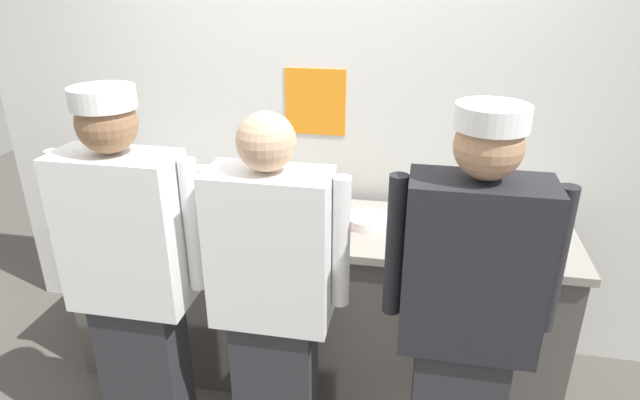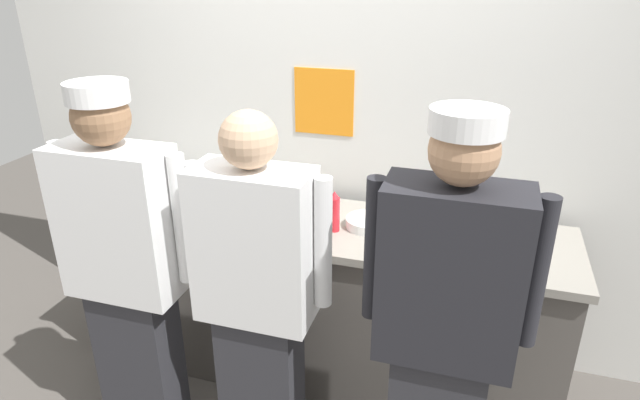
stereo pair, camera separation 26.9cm
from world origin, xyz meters
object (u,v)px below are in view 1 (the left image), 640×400
at_px(plate_stack_front, 368,220).
at_px(mixing_bowl_steel, 483,228).
at_px(chef_center, 273,301).
at_px(chef_far_right, 466,320).
at_px(sheet_tray, 161,206).
at_px(squeeze_bottle_secondary, 336,211).
at_px(squeeze_bottle_primary, 236,205).
at_px(deli_cup, 424,233).
at_px(ramekin_yellow_sauce, 290,213).
at_px(chef_near_left, 132,280).
at_px(ramekin_red_sauce, 276,224).

distance_m(plate_stack_front, mixing_bowl_steel, 0.55).
relative_size(chef_center, plate_stack_front, 7.72).
xyz_separation_m(chef_far_right, sheet_tray, (-1.56, 0.72, 0.01)).
distance_m(chef_center, squeeze_bottle_secondary, 0.63).
height_order(squeeze_bottle_primary, deli_cup, squeeze_bottle_primary).
bearing_deg(squeeze_bottle_secondary, ramekin_yellow_sauce, 159.15).
bearing_deg(deli_cup, chef_far_right, -74.03).
distance_m(chef_near_left, sheet_tray, 0.73).
bearing_deg(sheet_tray, mixing_bowl_steel, -1.56).
height_order(squeeze_bottle_secondary, ramekin_red_sauce, squeeze_bottle_secondary).
bearing_deg(sheet_tray, squeeze_bottle_primary, -7.68).
relative_size(chef_near_left, squeeze_bottle_primary, 9.84).
distance_m(squeeze_bottle_secondary, deli_cup, 0.43).
distance_m(chef_far_right, squeeze_bottle_secondary, 0.88).
bearing_deg(squeeze_bottle_secondary, chef_center, -105.14).
distance_m(squeeze_bottle_secondary, ramekin_red_sauce, 0.30).
distance_m(chef_far_right, mixing_bowl_steel, 0.68).
distance_m(plate_stack_front, ramekin_red_sauce, 0.46).
relative_size(chef_far_right, deli_cup, 16.85).
height_order(squeeze_bottle_primary, squeeze_bottle_secondary, squeeze_bottle_secondary).
distance_m(chef_near_left, chef_far_right, 1.35).
bearing_deg(ramekin_red_sauce, plate_stack_front, 16.83).
relative_size(plate_stack_front, squeeze_bottle_primary, 1.22).
distance_m(chef_center, squeeze_bottle_primary, 0.71).
height_order(chef_far_right, squeeze_bottle_secondary, chef_far_right).
xyz_separation_m(sheet_tray, squeeze_bottle_primary, (0.45, -0.06, 0.07)).
relative_size(chef_far_right, ramekin_yellow_sauce, 17.59).
bearing_deg(deli_cup, squeeze_bottle_secondary, 172.22).
relative_size(chef_center, chef_far_right, 0.96).
xyz_separation_m(mixing_bowl_steel, squeeze_bottle_primary, (-1.21, -0.02, 0.02)).
xyz_separation_m(chef_center, sheet_tray, (-0.80, 0.66, 0.06)).
bearing_deg(deli_cup, ramekin_yellow_sauce, 167.12).
bearing_deg(mixing_bowl_steel, plate_stack_front, 174.07).
xyz_separation_m(chef_near_left, ramekin_yellow_sauce, (0.50, 0.72, 0.02)).
distance_m(chef_far_right, ramekin_red_sauce, 1.07).
xyz_separation_m(chef_center, plate_stack_front, (0.31, 0.68, 0.07)).
bearing_deg(mixing_bowl_steel, squeeze_bottle_secondary, -177.72).
distance_m(chef_far_right, deli_cup, 0.61).
height_order(plate_stack_front, mixing_bowl_steel, mixing_bowl_steel).
xyz_separation_m(chef_near_left, mixing_bowl_steel, (1.45, 0.65, 0.06)).
height_order(chef_near_left, deli_cup, chef_near_left).
bearing_deg(chef_far_right, chef_near_left, 179.17).
bearing_deg(chef_near_left, squeeze_bottle_secondary, 39.65).
bearing_deg(deli_cup, chef_near_left, -154.38).
xyz_separation_m(chef_near_left, chef_far_right, (1.35, -0.02, 0.00)).
distance_m(chef_near_left, ramekin_red_sauce, 0.74).
height_order(plate_stack_front, squeeze_bottle_secondary, squeeze_bottle_secondary).
xyz_separation_m(chef_center, deli_cup, (0.59, 0.53, 0.10)).
height_order(plate_stack_front, deli_cup, deli_cup).
bearing_deg(chef_near_left, deli_cup, 25.62).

